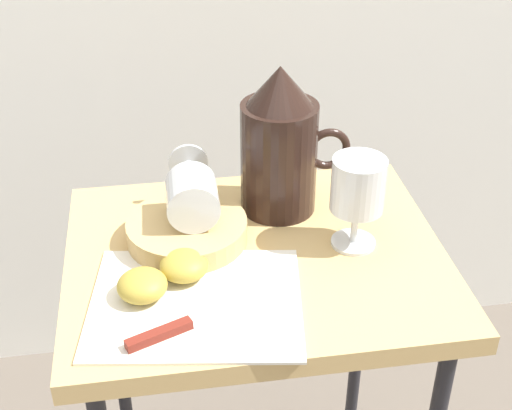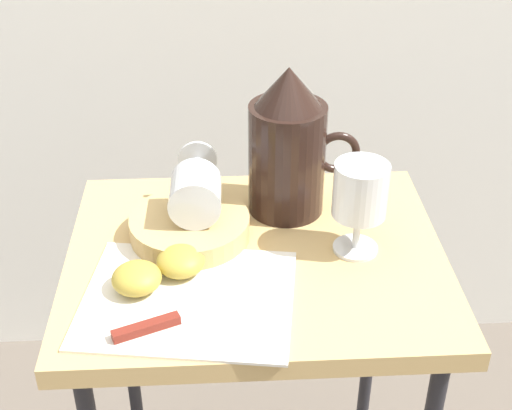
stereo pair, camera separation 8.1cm
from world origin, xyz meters
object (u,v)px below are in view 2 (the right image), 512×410
(pitcher, at_px, (288,155))
(table, at_px, (256,298))
(apple_half_right, at_px, (181,261))
(knife, at_px, (177,319))
(wine_glass_upright, at_px, (360,197))
(basket_tray, at_px, (190,227))
(wine_glass_tipped_near, at_px, (195,192))
(apple_half_left, at_px, (137,278))

(pitcher, bearing_deg, table, -114.94)
(table, relative_size, apple_half_right, 11.17)
(pitcher, xyz_separation_m, apple_half_right, (-0.16, -0.16, -0.07))
(pitcher, xyz_separation_m, knife, (-0.16, -0.26, -0.08))
(table, height_order, wine_glass_upright, wine_glass_upright)
(wine_glass_upright, height_order, knife, wine_glass_upright)
(basket_tray, relative_size, wine_glass_tipped_near, 1.22)
(pitcher, distance_m, wine_glass_upright, 0.15)
(table, bearing_deg, pitcher, 65.06)
(wine_glass_tipped_near, bearing_deg, apple_half_right, -102.36)
(pitcher, height_order, wine_glass_upright, pitcher)
(apple_half_left, distance_m, apple_half_right, 0.07)
(wine_glass_tipped_near, bearing_deg, wine_glass_upright, -13.65)
(pitcher, relative_size, apple_half_left, 3.55)
(basket_tray, bearing_deg, apple_half_left, -118.90)
(table, distance_m, apple_half_right, 0.15)
(basket_tray, height_order, wine_glass_upright, wine_glass_upright)
(apple_half_right, bearing_deg, pitcher, 45.13)
(table, xyz_separation_m, basket_tray, (-0.09, 0.04, 0.10))
(basket_tray, bearing_deg, wine_glass_tipped_near, 38.06)
(wine_glass_upright, xyz_separation_m, apple_half_left, (-0.30, -0.07, -0.07))
(basket_tray, distance_m, knife, 0.19)
(knife, bearing_deg, apple_half_right, 88.61)
(pitcher, height_order, knife, pitcher)
(wine_glass_upright, relative_size, knife, 0.62)
(knife, bearing_deg, wine_glass_upright, 29.52)
(apple_half_left, bearing_deg, apple_half_right, 31.04)
(wine_glass_upright, bearing_deg, wine_glass_tipped_near, 166.35)
(table, xyz_separation_m, wine_glass_upright, (0.14, -0.00, 0.17))
(wine_glass_tipped_near, distance_m, apple_half_right, 0.11)
(table, distance_m, basket_tray, 0.14)
(wine_glass_upright, xyz_separation_m, wine_glass_tipped_near, (-0.22, 0.05, -0.02))
(wine_glass_tipped_near, xyz_separation_m, knife, (-0.02, -0.19, -0.06))
(apple_half_right, height_order, knife, apple_half_right)
(wine_glass_upright, relative_size, apple_half_right, 2.11)
(basket_tray, distance_m, wine_glass_tipped_near, 0.06)
(table, bearing_deg, basket_tray, 155.22)
(wine_glass_tipped_near, distance_m, knife, 0.21)
(apple_half_right, bearing_deg, basket_tray, 83.16)
(basket_tray, distance_m, apple_half_left, 0.14)
(wine_glass_tipped_near, height_order, apple_half_left, wine_glass_tipped_near)
(table, distance_m, wine_glass_tipped_near, 0.18)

